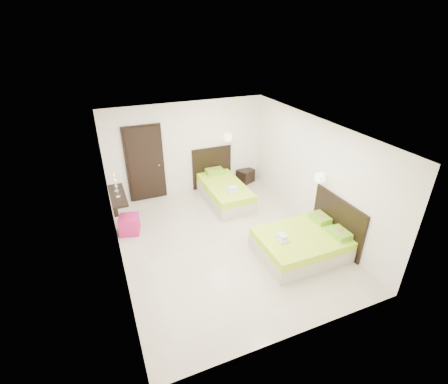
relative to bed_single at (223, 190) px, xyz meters
name	(u,v)px	position (x,y,z in m)	size (l,w,h in m)	color
floor	(225,241)	(-0.72, -1.83, -0.30)	(5.50, 5.50, 0.00)	beige
bed_single	(223,190)	(0.00, 0.00, 0.00)	(1.20, 1.99, 1.64)	beige
bed_double	(304,242)	(0.69, -2.86, -0.02)	(1.84, 1.56, 1.52)	beige
nightstand	(245,176)	(1.07, 0.79, -0.10)	(0.46, 0.41, 0.41)	black
ottoman	(129,225)	(-2.67, -0.65, -0.08)	(0.44, 0.44, 0.44)	#AE1757
door	(145,164)	(-1.92, 0.86, 0.75)	(1.02, 0.15, 2.14)	black
console_shelf	(117,196)	(-2.81, -0.23, 0.52)	(0.35, 1.20, 0.78)	black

